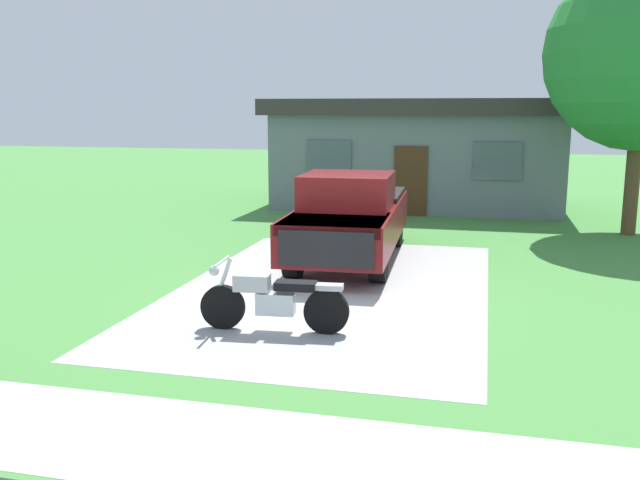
% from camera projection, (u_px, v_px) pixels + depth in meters
% --- Properties ---
extents(ground_plane, '(80.00, 80.00, 0.00)m').
position_uv_depth(ground_plane, '(333.00, 289.00, 12.44)').
color(ground_plane, '#47883E').
extents(driveway_pad, '(5.48, 8.87, 0.01)m').
position_uv_depth(driveway_pad, '(333.00, 289.00, 12.44)').
color(driveway_pad, '#A6A6A6').
rests_on(driveway_pad, ground).
extents(sidewalk_strip, '(36.00, 1.80, 0.01)m').
position_uv_depth(sidewalk_strip, '(199.00, 443.00, 6.72)').
color(sidewalk_strip, '#AEAEA9').
rests_on(sidewalk_strip, ground).
extents(motorcycle, '(2.21, 0.70, 1.09)m').
position_uv_depth(motorcycle, '(273.00, 300.00, 10.03)').
color(motorcycle, black).
rests_on(motorcycle, ground).
extents(pickup_truck, '(2.23, 5.70, 1.90)m').
position_uv_depth(pickup_truck, '(351.00, 216.00, 14.70)').
color(pickup_truck, black).
rests_on(pickup_truck, ground).
extents(neighbor_house, '(9.60, 5.60, 3.50)m').
position_uv_depth(neighbor_house, '(419.00, 152.00, 22.99)').
color(neighbor_house, slate).
rests_on(neighbor_house, ground).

